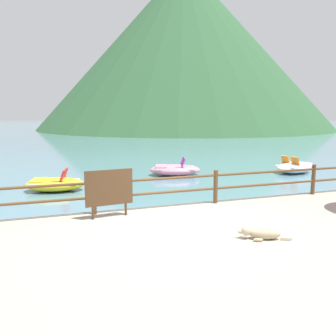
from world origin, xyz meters
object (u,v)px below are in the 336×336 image
object	(u,v)px
sign_board	(109,188)
pedal_boat_2	(55,184)
pedal_boat_0	(175,170)
dog_resting	(261,233)
pedal_boat_1	(294,167)

from	to	relation	value
sign_board	pedal_boat_2	bearing A→B (deg)	103.50
pedal_boat_0	sign_board	bearing A→B (deg)	-120.96
sign_board	dog_resting	xyz separation A→B (m)	(2.70, -2.45, -0.61)
pedal_boat_1	pedal_boat_2	distance (m)	11.33
pedal_boat_1	dog_resting	bearing A→B (deg)	-131.85
sign_board	pedal_boat_2	world-z (taller)	sign_board
dog_resting	pedal_boat_1	bearing A→B (deg)	48.15
sign_board	pedal_boat_1	xyz separation A→B (m)	(10.04, 5.75, -0.85)
dog_resting	pedal_boat_2	size ratio (longest dim) A/B	0.42
sign_board	dog_resting	bearing A→B (deg)	-42.21
sign_board	dog_resting	size ratio (longest dim) A/B	1.19
pedal_boat_0	pedal_boat_1	xyz separation A→B (m)	(5.87, -1.21, 0.00)
sign_board	dog_resting	world-z (taller)	sign_board
sign_board	pedal_boat_1	size ratio (longest dim) A/B	0.49
sign_board	pedal_boat_1	bearing A→B (deg)	29.78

